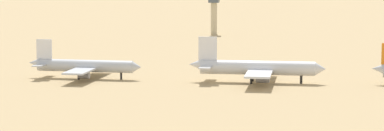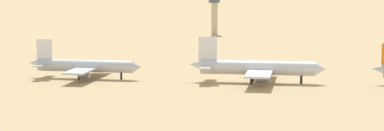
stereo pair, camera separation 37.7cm
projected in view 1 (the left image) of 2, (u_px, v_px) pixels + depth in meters
The scene contains 4 objects.
ground at pixel (257, 81), 255.22m from camera, with size 4000.00×4000.00×0.00m, color tan.
parked_jet_white_1 at pixel (84, 66), 259.26m from camera, with size 37.11×31.13×12.28m.
parked_jet_white_2 at pixel (256, 68), 250.48m from camera, with size 41.92×35.05×13.89m.
control_tower at pixel (214, 10), 417.58m from camera, with size 5.20×5.20×20.58m.
Camera 1 is at (19.21, -252.68, 36.73)m, focal length 76.92 mm.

